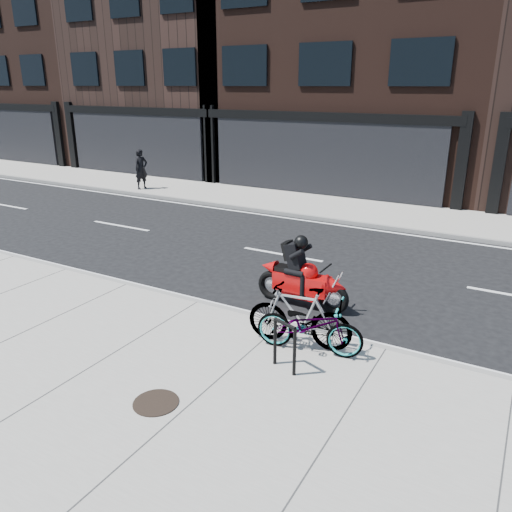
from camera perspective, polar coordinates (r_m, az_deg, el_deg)
The scene contains 12 objects.
ground at distance 12.17m, azimuth -1.22°, elevation -2.48°, with size 120.00×120.00×0.00m, color black.
sidewalk_near at distance 8.67m, azimuth -18.73°, elevation -12.52°, with size 60.00×6.00×0.13m, color gray.
sidewalk_far at distance 18.93m, azimuth 10.86°, elevation 5.24°, with size 60.00×3.50×0.13m, color gray.
building_west at distance 36.94m, azimuth -20.92°, elevation 21.40°, with size 10.00×10.00×13.50m, color black.
building_midwest at distance 30.10m, azimuth -7.35°, elevation 21.78°, with size 10.00×10.00×12.00m, color black.
building_center at distance 25.61m, azimuth 12.76°, elevation 24.83°, with size 12.00×10.00×14.50m, color black.
bike_rack at distance 7.97m, azimuth 3.30°, elevation -9.77°, with size 0.47×0.21×0.83m.
bicycle_front at distance 8.52m, azimuth 6.13°, elevation -7.91°, with size 0.64×1.83×0.96m, color gray.
bicycle_rear at distance 8.66m, azimuth 4.98°, elevation -6.84°, with size 0.52×1.85×1.11m, color gray.
motorcycle at distance 10.43m, azimuth 5.75°, elevation -2.59°, with size 2.09×0.47×1.56m.
pedestrian at distance 22.51m, azimuth -12.99°, elevation 9.65°, with size 0.63×0.41×1.72m, color black.
manhole_cover at distance 7.58m, azimuth -11.37°, elevation -16.11°, with size 0.66×0.66×0.01m, color black.
Camera 1 is at (5.79, -9.73, 4.45)m, focal length 35.00 mm.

